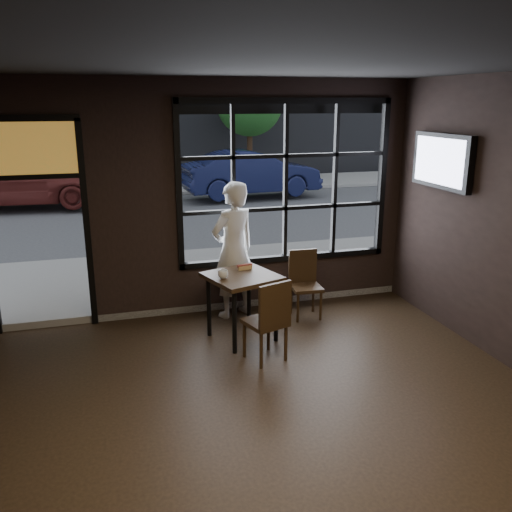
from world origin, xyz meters
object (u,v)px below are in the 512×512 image
object	(u,v)px
man	(233,250)
navy_car	(251,173)
cafe_table	(242,307)
chair_near	(265,319)

from	to	relation	value
man	navy_car	world-z (taller)	man
man	navy_car	distance (m)	9.39
cafe_table	navy_car	size ratio (longest dim) A/B	0.20
man	cafe_table	bearing A→B (deg)	60.17
chair_near	navy_car	size ratio (longest dim) A/B	0.24
cafe_table	chair_near	world-z (taller)	chair_near
chair_near	navy_car	world-z (taller)	navy_car
chair_near	navy_car	xyz separation A→B (m)	(2.71, 10.39, 0.29)
cafe_table	man	world-z (taller)	man
navy_car	cafe_table	bearing A→B (deg)	159.33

